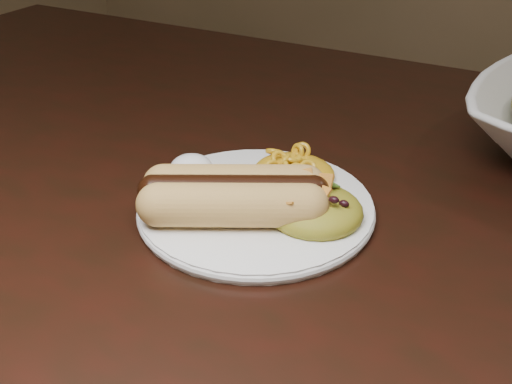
% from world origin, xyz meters
% --- Properties ---
extents(table, '(1.60, 0.90, 0.75)m').
position_xyz_m(table, '(0.00, 0.00, 0.66)').
color(table, black).
rests_on(table, floor).
extents(plate, '(0.25, 0.25, 0.01)m').
position_xyz_m(plate, '(-0.03, -0.04, 0.76)').
color(plate, white).
rests_on(plate, table).
extents(hotdog, '(0.13, 0.12, 0.04)m').
position_xyz_m(hotdog, '(-0.04, -0.07, 0.78)').
color(hotdog, tan).
rests_on(hotdog, plate).
extents(mac_and_cheese, '(0.10, 0.10, 0.03)m').
position_xyz_m(mac_and_cheese, '(-0.02, 0.02, 0.78)').
color(mac_and_cheese, gold).
rests_on(mac_and_cheese, plate).
extents(sour_cream, '(0.04, 0.04, 0.03)m').
position_xyz_m(sour_cream, '(-0.11, -0.03, 0.77)').
color(sour_cream, white).
rests_on(sour_cream, plate).
extents(taco_salad, '(0.09, 0.08, 0.04)m').
position_xyz_m(taco_salad, '(0.03, -0.04, 0.78)').
color(taco_salad, '#B76311').
rests_on(taco_salad, plate).
extents(fork, '(0.03, 0.13, 0.00)m').
position_xyz_m(fork, '(-0.09, -0.05, 0.75)').
color(fork, white).
rests_on(fork, table).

